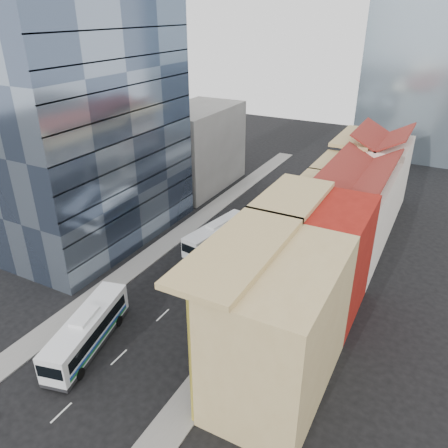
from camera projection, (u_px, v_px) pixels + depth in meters
The scene contains 13 objects.
ground at pixel (112, 364), 39.57m from camera, with size 200.00×200.00×0.00m, color black.
sidewalk_right at pixel (286, 271), 53.37m from camera, with size 3.00×90.00×0.15m, color slate.
sidewalk_left at pixel (171, 240), 60.51m from camera, with size 3.00×90.00×0.15m, color slate.
shophouse_tan at pixel (280, 327), 34.98m from camera, with size 8.00×14.00×12.00m, color tan.
shophouse_red at pixel (323, 259), 44.47m from camera, with size 8.00×10.00×12.00m, color maroon.
shophouse_cream_near at pixel (345, 230), 52.43m from camera, with size 8.00×9.00×10.00m, color white.
shophouse_cream_mid at pixel (362, 204), 59.55m from camera, with size 8.00×9.00×10.00m, color white.
shophouse_cream_far at pixel (377, 177), 67.63m from camera, with size 8.00×12.00×11.00m, color white.
office_tower at pixel (95, 131), 55.07m from camera, with size 12.00×26.00×30.00m, color #404E66.
office_block_far at pixel (198, 148), 76.40m from camera, with size 10.00×18.00×14.00m, color gray.
bus_left_near at pixel (87, 330), 40.86m from camera, with size 2.76×11.77×3.77m, color white, non-canonical shape.
bus_left_far at pixel (217, 235), 58.18m from camera, with size 2.65×11.32×3.63m, color silver, non-canonical shape.
bus_right at pixel (248, 246), 55.78m from camera, with size 2.45×10.46×3.36m, color silver, non-canonical shape.
Camera 1 is at (22.98, -21.52, 29.00)m, focal length 35.00 mm.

